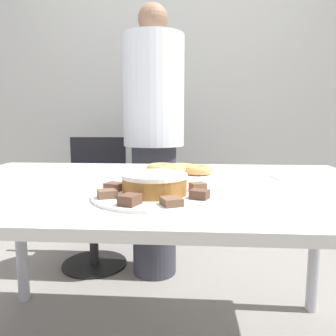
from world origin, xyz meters
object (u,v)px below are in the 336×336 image
Objects in this scene: office_chair_left at (95,205)px; napkin at (286,177)px; plate_cake at (155,195)px; frosted_cake at (155,184)px; plate_donuts at (178,174)px; person_standing at (154,138)px.

office_chair_left reaches higher than napkin.
plate_cake is 0.04m from frosted_cake.
plate_cake is 1.09× the size of plate_donuts.
plate_cake is at bearing -97.70° from plate_donuts.
person_standing is at bearing -19.82° from office_chair_left.
person_standing is at bearing 96.45° from plate_cake.
person_standing is 8.61× the size of frosted_cake.
napkin is at bearing -42.18° from office_chair_left.
office_chair_left reaches higher than frosted_cake.
frosted_cake is (-0.00, 0.00, 0.04)m from plate_cake.
office_chair_left reaches higher than plate_donuts.
plate_cake is at bearing -143.29° from napkin.
plate_cake is 0.60m from napkin.
plate_cake is at bearing -83.55° from person_standing.
frosted_cake is (-0.05, -0.39, 0.04)m from plate_donuts.
plate_donuts is at bearing 82.30° from frosted_cake.
plate_cake reaches higher than napkin.
person_standing reaches higher than office_chair_left.
napkin is (0.43, -0.03, -0.00)m from plate_donuts.
office_chair_left is 1.40m from frosted_cake.
person_standing reaches higher than plate_donuts.
person_standing is 0.95m from napkin.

